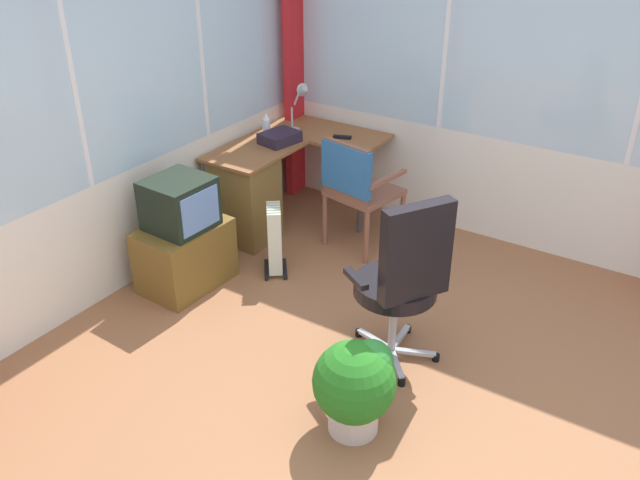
{
  "coord_description": "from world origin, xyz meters",
  "views": [
    {
      "loc": [
        -2.59,
        -1.32,
        2.71
      ],
      "look_at": [
        0.45,
        0.66,
        0.69
      ],
      "focal_mm": 37.95,
      "sensor_mm": 36.0,
      "label": 1
    }
  ],
  "objects_px": {
    "wooden_armchair": "(354,182)",
    "tv_remote": "(342,137)",
    "tv_on_stand": "(184,239)",
    "desk": "(252,191)",
    "office_chair": "(404,275)",
    "potted_plant": "(356,383)",
    "space_heater": "(274,238)",
    "desk_lamp": "(302,100)",
    "spray_bottle": "(266,126)",
    "paper_tray": "(280,138)"
  },
  "relations": [
    {
      "from": "office_chair",
      "to": "potted_plant",
      "type": "distance_m",
      "value": 0.7
    },
    {
      "from": "space_heater",
      "to": "potted_plant",
      "type": "xyz_separation_m",
      "value": [
        -1.1,
        -1.35,
        0.04
      ]
    },
    {
      "from": "spray_bottle",
      "to": "potted_plant",
      "type": "relative_size",
      "value": 0.39
    },
    {
      "from": "wooden_armchair",
      "to": "potted_plant",
      "type": "relative_size",
      "value": 1.67
    },
    {
      "from": "wooden_armchair",
      "to": "desk",
      "type": "bearing_deg",
      "value": 106.44
    },
    {
      "from": "tv_on_stand",
      "to": "desk",
      "type": "bearing_deg",
      "value": 3.82
    },
    {
      "from": "tv_remote",
      "to": "tv_on_stand",
      "type": "height_order",
      "value": "tv_on_stand"
    },
    {
      "from": "spray_bottle",
      "to": "space_heater",
      "type": "bearing_deg",
      "value": -140.6
    },
    {
      "from": "paper_tray",
      "to": "office_chair",
      "type": "height_order",
      "value": "office_chair"
    },
    {
      "from": "desk",
      "to": "wooden_armchair",
      "type": "distance_m",
      "value": 0.87
    },
    {
      "from": "wooden_armchair",
      "to": "office_chair",
      "type": "relative_size",
      "value": 0.81
    },
    {
      "from": "tv_remote",
      "to": "paper_tray",
      "type": "xyz_separation_m",
      "value": [
        -0.37,
        0.37,
        0.03
      ]
    },
    {
      "from": "office_chair",
      "to": "space_heater",
      "type": "height_order",
      "value": "office_chair"
    },
    {
      "from": "paper_tray",
      "to": "tv_remote",
      "type": "bearing_deg",
      "value": -45.63
    },
    {
      "from": "desk",
      "to": "potted_plant",
      "type": "height_order",
      "value": "desk"
    },
    {
      "from": "desk",
      "to": "paper_tray",
      "type": "xyz_separation_m",
      "value": [
        0.32,
        -0.06,
        0.37
      ]
    },
    {
      "from": "tv_on_stand",
      "to": "potted_plant",
      "type": "distance_m",
      "value": 1.87
    },
    {
      "from": "desk_lamp",
      "to": "space_heater",
      "type": "bearing_deg",
      "value": -156.57
    },
    {
      "from": "desk",
      "to": "tv_on_stand",
      "type": "height_order",
      "value": "tv_on_stand"
    },
    {
      "from": "spray_bottle",
      "to": "paper_tray",
      "type": "relative_size",
      "value": 0.72
    },
    {
      "from": "desk",
      "to": "space_heater",
      "type": "xyz_separation_m",
      "value": [
        -0.36,
        -0.48,
        -0.13
      ]
    },
    {
      "from": "tv_remote",
      "to": "desk_lamp",
      "type": "bearing_deg",
      "value": 71.01
    },
    {
      "from": "desk_lamp",
      "to": "tv_remote",
      "type": "bearing_deg",
      "value": -89.1
    },
    {
      "from": "desk_lamp",
      "to": "potted_plant",
      "type": "distance_m",
      "value": 2.87
    },
    {
      "from": "tv_remote",
      "to": "desk",
      "type": "bearing_deg",
      "value": 127.85
    },
    {
      "from": "spray_bottle",
      "to": "potted_plant",
      "type": "distance_m",
      "value": 2.7
    },
    {
      "from": "desk_lamp",
      "to": "tv_remote",
      "type": "distance_m",
      "value": 0.47
    },
    {
      "from": "desk",
      "to": "wooden_armchair",
      "type": "xyz_separation_m",
      "value": [
        0.24,
        -0.81,
        0.19
      ]
    },
    {
      "from": "tv_remote",
      "to": "wooden_armchair",
      "type": "bearing_deg",
      "value": -159.22
    },
    {
      "from": "wooden_armchair",
      "to": "space_heater",
      "type": "height_order",
      "value": "wooden_armchair"
    },
    {
      "from": "wooden_armchair",
      "to": "tv_on_stand",
      "type": "xyz_separation_m",
      "value": [
        -1.11,
        0.75,
        -0.22
      ]
    },
    {
      "from": "desk_lamp",
      "to": "desk",
      "type": "bearing_deg",
      "value": 177.15
    },
    {
      "from": "spray_bottle",
      "to": "tv_on_stand",
      "type": "relative_size",
      "value": 0.26
    },
    {
      "from": "desk",
      "to": "potted_plant",
      "type": "relative_size",
      "value": 2.4
    },
    {
      "from": "tv_remote",
      "to": "office_chair",
      "type": "xyz_separation_m",
      "value": [
        -1.53,
        -1.35,
        -0.08
      ]
    },
    {
      "from": "space_heater",
      "to": "potted_plant",
      "type": "height_order",
      "value": "potted_plant"
    },
    {
      "from": "space_heater",
      "to": "tv_on_stand",
      "type": "bearing_deg",
      "value": 140.29
    },
    {
      "from": "desk_lamp",
      "to": "wooden_armchair",
      "type": "xyz_separation_m",
      "value": [
        -0.44,
        -0.78,
        -0.4
      ]
    },
    {
      "from": "wooden_armchair",
      "to": "potted_plant",
      "type": "distance_m",
      "value": 2.0
    },
    {
      "from": "wooden_armchair",
      "to": "office_chair",
      "type": "height_order",
      "value": "office_chair"
    },
    {
      "from": "office_chair",
      "to": "space_heater",
      "type": "xyz_separation_m",
      "value": [
        0.49,
        1.3,
        -0.38
      ]
    },
    {
      "from": "office_chair",
      "to": "potted_plant",
      "type": "relative_size",
      "value": 2.06
    },
    {
      "from": "paper_tray",
      "to": "wooden_armchair",
      "type": "bearing_deg",
      "value": -95.88
    },
    {
      "from": "wooden_armchair",
      "to": "tv_remote",
      "type": "bearing_deg",
      "value": 40.67
    },
    {
      "from": "desk_lamp",
      "to": "tv_remote",
      "type": "relative_size",
      "value": 2.68
    },
    {
      "from": "paper_tray",
      "to": "spray_bottle",
      "type": "bearing_deg",
      "value": 78.37
    },
    {
      "from": "wooden_armchair",
      "to": "potted_plant",
      "type": "xyz_separation_m",
      "value": [
        -1.7,
        -1.02,
        -0.28
      ]
    },
    {
      "from": "spray_bottle",
      "to": "wooden_armchair",
      "type": "distance_m",
      "value": 0.95
    },
    {
      "from": "paper_tray",
      "to": "office_chair",
      "type": "bearing_deg",
      "value": -123.96
    },
    {
      "from": "space_heater",
      "to": "wooden_armchair",
      "type": "bearing_deg",
      "value": -28.97
    }
  ]
}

